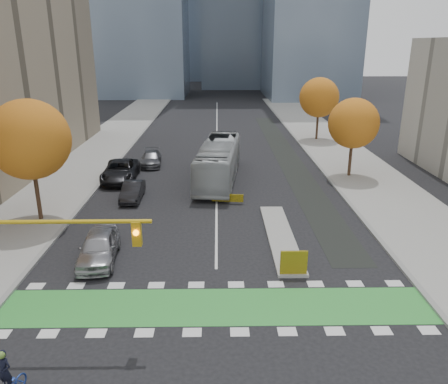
{
  "coord_description": "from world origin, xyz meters",
  "views": [
    {
      "loc": [
        0.11,
        -15.81,
        11.48
      ],
      "look_at": [
        0.48,
        9.05,
        3.0
      ],
      "focal_mm": 35.0,
      "sensor_mm": 36.0,
      "label": 1
    }
  ],
  "objects_px": {
    "tree_west": "(30,140)",
    "parked_car_c": "(151,158)",
    "bus": "(219,161)",
    "parked_car_a": "(99,247)",
    "tree_east_far": "(319,98)",
    "cyclist": "(7,384)",
    "tree_east_near": "(354,123)",
    "hazard_board": "(294,262)",
    "parked_car_b": "(133,191)",
    "traffic_signal_west": "(9,248)",
    "parked_car_d": "(120,171)"
  },
  "relations": [
    {
      "from": "tree_west",
      "to": "parked_car_c",
      "type": "xyz_separation_m",
      "value": [
        5.5,
        14.27,
        -4.94
      ]
    },
    {
      "from": "bus",
      "to": "parked_car_a",
      "type": "relative_size",
      "value": 2.56
    },
    {
      "from": "tree_east_far",
      "to": "parked_car_a",
      "type": "distance_m",
      "value": 37.37
    },
    {
      "from": "cyclist",
      "to": "tree_east_far",
      "type": "bearing_deg",
      "value": 83.84
    },
    {
      "from": "parked_car_a",
      "to": "tree_west",
      "type": "bearing_deg",
      "value": 128.34
    },
    {
      "from": "cyclist",
      "to": "bus",
      "type": "relative_size",
      "value": 0.16
    },
    {
      "from": "parked_car_a",
      "to": "bus",
      "type": "bearing_deg",
      "value": 61.21
    },
    {
      "from": "tree_east_far",
      "to": "tree_east_near",
      "type": "bearing_deg",
      "value": -91.79
    },
    {
      "from": "hazard_board",
      "to": "cyclist",
      "type": "bearing_deg",
      "value": -143.46
    },
    {
      "from": "tree_east_far",
      "to": "parked_car_c",
      "type": "relative_size",
      "value": 1.63
    },
    {
      "from": "parked_car_b",
      "to": "parked_car_c",
      "type": "height_order",
      "value": "parked_car_c"
    },
    {
      "from": "tree_east_far",
      "to": "parked_car_c",
      "type": "distance_m",
      "value": 22.79
    },
    {
      "from": "hazard_board",
      "to": "tree_east_near",
      "type": "distance_m",
      "value": 19.93
    },
    {
      "from": "traffic_signal_west",
      "to": "parked_car_c",
      "type": "height_order",
      "value": "traffic_signal_west"
    },
    {
      "from": "hazard_board",
      "to": "parked_car_a",
      "type": "height_order",
      "value": "parked_car_a"
    },
    {
      "from": "tree_west",
      "to": "cyclist",
      "type": "relative_size",
      "value": 4.2
    },
    {
      "from": "cyclist",
      "to": "parked_car_a",
      "type": "height_order",
      "value": "cyclist"
    },
    {
      "from": "cyclist",
      "to": "bus",
      "type": "xyz_separation_m",
      "value": [
        7.18,
        25.05,
        1.08
      ]
    },
    {
      "from": "traffic_signal_west",
      "to": "bus",
      "type": "relative_size",
      "value": 0.69
    },
    {
      "from": "cyclist",
      "to": "hazard_board",
      "type": "bearing_deg",
      "value": 55.3
    },
    {
      "from": "tree_east_far",
      "to": "bus",
      "type": "distance_m",
      "value": 21.21
    },
    {
      "from": "parked_car_a",
      "to": "parked_car_d",
      "type": "xyz_separation_m",
      "value": [
        -1.98,
        15.15,
        0.03
      ]
    },
    {
      "from": "cyclist",
      "to": "parked_car_c",
      "type": "relative_size",
      "value": 0.42
    },
    {
      "from": "parked_car_d",
      "to": "cyclist",
      "type": "bearing_deg",
      "value": -90.26
    },
    {
      "from": "parked_car_c",
      "to": "parked_car_b",
      "type": "bearing_deg",
      "value": -94.66
    },
    {
      "from": "traffic_signal_west",
      "to": "cyclist",
      "type": "height_order",
      "value": "traffic_signal_west"
    },
    {
      "from": "parked_car_a",
      "to": "parked_car_b",
      "type": "xyz_separation_m",
      "value": [
        0.0,
        10.09,
        -0.16
      ]
    },
    {
      "from": "traffic_signal_west",
      "to": "cyclist",
      "type": "bearing_deg",
      "value": -74.87
    },
    {
      "from": "parked_car_b",
      "to": "parked_car_d",
      "type": "bearing_deg",
      "value": 110.99
    },
    {
      "from": "bus",
      "to": "parked_car_c",
      "type": "bearing_deg",
      "value": 148.58
    },
    {
      "from": "hazard_board",
      "to": "tree_east_far",
      "type": "distance_m",
      "value": 35.13
    },
    {
      "from": "parked_car_c",
      "to": "tree_east_near",
      "type": "bearing_deg",
      "value": -17.65
    },
    {
      "from": "parked_car_b",
      "to": "tree_west",
      "type": "bearing_deg",
      "value": -142.95
    },
    {
      "from": "traffic_signal_west",
      "to": "parked_car_b",
      "type": "bearing_deg",
      "value": 85.11
    },
    {
      "from": "traffic_signal_west",
      "to": "parked_car_b",
      "type": "xyz_separation_m",
      "value": [
        1.43,
        16.72,
        -3.36
      ]
    },
    {
      "from": "parked_car_c",
      "to": "cyclist",
      "type": "bearing_deg",
      "value": -95.61
    },
    {
      "from": "hazard_board",
      "to": "tree_east_far",
      "type": "relative_size",
      "value": 0.18
    },
    {
      "from": "traffic_signal_west",
      "to": "parked_car_d",
      "type": "distance_m",
      "value": 22.02
    },
    {
      "from": "tree_west",
      "to": "parked_car_d",
      "type": "height_order",
      "value": "tree_west"
    },
    {
      "from": "tree_west",
      "to": "cyclist",
      "type": "xyz_separation_m",
      "value": [
        5.0,
        -15.95,
        -4.96
      ]
    },
    {
      "from": "tree_east_far",
      "to": "traffic_signal_west",
      "type": "height_order",
      "value": "tree_east_far"
    },
    {
      "from": "cyclist",
      "to": "parked_car_a",
      "type": "bearing_deg",
      "value": 105.93
    },
    {
      "from": "tree_east_far",
      "to": "bus",
      "type": "height_order",
      "value": "tree_east_far"
    },
    {
      "from": "parked_car_a",
      "to": "parked_car_d",
      "type": "relative_size",
      "value": 0.79
    },
    {
      "from": "tree_west",
      "to": "parked_car_b",
      "type": "xyz_separation_m",
      "value": [
        5.5,
        4.21,
        -4.95
      ]
    },
    {
      "from": "traffic_signal_west",
      "to": "tree_west",
      "type": "bearing_deg",
      "value": 108.02
    },
    {
      "from": "traffic_signal_west",
      "to": "parked_car_b",
      "type": "height_order",
      "value": "traffic_signal_west"
    },
    {
      "from": "tree_west",
      "to": "cyclist",
      "type": "bearing_deg",
      "value": -72.59
    },
    {
      "from": "hazard_board",
      "to": "parked_car_b",
      "type": "distance_m",
      "value": 15.96
    },
    {
      "from": "traffic_signal_west",
      "to": "parked_car_c",
      "type": "xyz_separation_m",
      "value": [
        1.43,
        26.78,
        -3.35
      ]
    }
  ]
}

